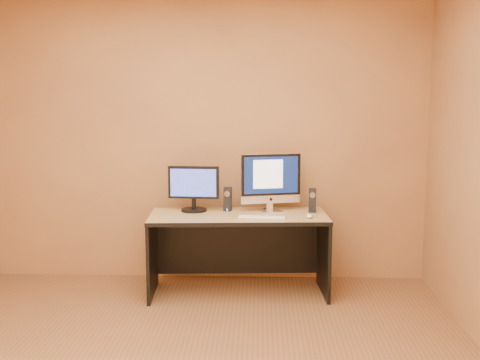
# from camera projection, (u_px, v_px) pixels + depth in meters

# --- Properties ---
(walls) EXTENTS (4.00, 4.00, 2.60)m
(walls) POSITION_uv_depth(u_px,v_px,m) (178.00, 167.00, 3.52)
(walls) COLOR #9E7040
(walls) RESTS_ON ground
(desk) EXTENTS (1.54, 0.74, 0.70)m
(desk) POSITION_uv_depth(u_px,v_px,m) (238.00, 254.00, 5.16)
(desk) COLOR tan
(desk) RESTS_ON ground
(imac) EXTENTS (0.57, 0.32, 0.52)m
(imac) POSITION_uv_depth(u_px,v_px,m) (271.00, 182.00, 5.20)
(imac) COLOR silver
(imac) RESTS_ON desk
(second_monitor) EXTENTS (0.46, 0.25, 0.39)m
(second_monitor) POSITION_uv_depth(u_px,v_px,m) (194.00, 189.00, 5.23)
(second_monitor) COLOR black
(second_monitor) RESTS_ON desk
(speaker_left) EXTENTS (0.07, 0.07, 0.21)m
(speaker_left) POSITION_uv_depth(u_px,v_px,m) (228.00, 199.00, 5.26)
(speaker_left) COLOR black
(speaker_left) RESTS_ON desk
(speaker_right) EXTENTS (0.07, 0.07, 0.21)m
(speaker_right) POSITION_uv_depth(u_px,v_px,m) (312.00, 200.00, 5.19)
(speaker_right) COLOR black
(speaker_right) RESTS_ON desk
(keyboard) EXTENTS (0.41, 0.15, 0.02)m
(keyboard) POSITION_uv_depth(u_px,v_px,m) (262.00, 218.00, 4.95)
(keyboard) COLOR silver
(keyboard) RESTS_ON desk
(mouse) EXTENTS (0.07, 0.10, 0.03)m
(mouse) POSITION_uv_depth(u_px,v_px,m) (309.00, 216.00, 4.98)
(mouse) COLOR white
(mouse) RESTS_ON desk
(cable_a) EXTENTS (0.06, 0.20, 0.01)m
(cable_a) POSITION_uv_depth(u_px,v_px,m) (270.00, 208.00, 5.35)
(cable_a) COLOR black
(cable_a) RESTS_ON desk
(cable_b) EXTENTS (0.10, 0.15, 0.01)m
(cable_b) POSITION_uv_depth(u_px,v_px,m) (267.00, 208.00, 5.38)
(cable_b) COLOR black
(cable_b) RESTS_ON desk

